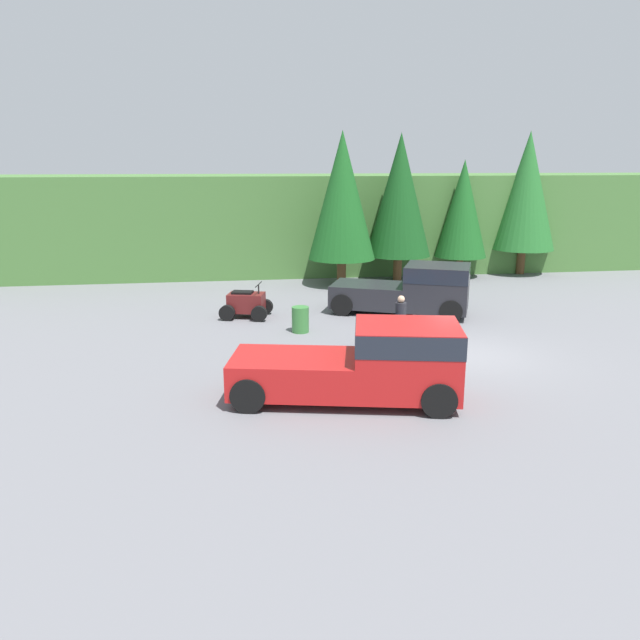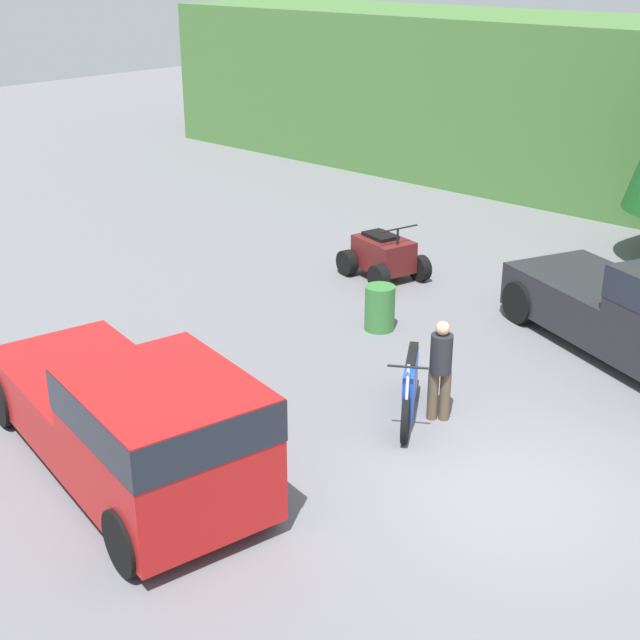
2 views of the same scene
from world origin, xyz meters
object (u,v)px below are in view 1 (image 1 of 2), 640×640
object	(u,v)px
pickup_truck_red	(369,361)
steel_barrel	(300,320)
quad_atv	(246,304)
rider_person	(401,319)
pickup_truck_second	(414,288)
dirt_bike	(390,334)

from	to	relation	value
pickup_truck_red	steel_barrel	bearing A→B (deg)	110.37
quad_atv	rider_person	distance (m)	6.48
pickup_truck_red	rider_person	world-z (taller)	pickup_truck_red
pickup_truck_red	rider_person	distance (m)	4.67
pickup_truck_red	quad_atv	xyz separation A→B (m)	(-2.72, 8.76, -0.51)
rider_person	steel_barrel	size ratio (longest dim) A/B	1.87
pickup_truck_second	steel_barrel	distance (m)	4.96
pickup_truck_second	steel_barrel	bearing A→B (deg)	-133.65
pickup_truck_red	pickup_truck_second	world-z (taller)	same
steel_barrel	quad_atv	bearing A→B (deg)	126.98
steel_barrel	pickup_truck_second	bearing A→B (deg)	23.10
pickup_truck_red	rider_person	bearing A→B (deg)	77.46
dirt_bike	rider_person	size ratio (longest dim) A/B	1.18
quad_atv	steel_barrel	distance (m)	2.93
pickup_truck_red	quad_atv	world-z (taller)	pickup_truck_red
pickup_truck_red	dirt_bike	distance (m)	4.33
rider_person	dirt_bike	bearing A→B (deg)	-92.48
rider_person	steel_barrel	world-z (taller)	rider_person
quad_atv	dirt_bike	bearing A→B (deg)	-33.39
pickup_truck_red	steel_barrel	xyz separation A→B (m)	(-0.96, 6.42, -0.57)
dirt_bike	pickup_truck_red	bearing A→B (deg)	-53.38
quad_atv	pickup_truck_second	bearing A→B (deg)	10.93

